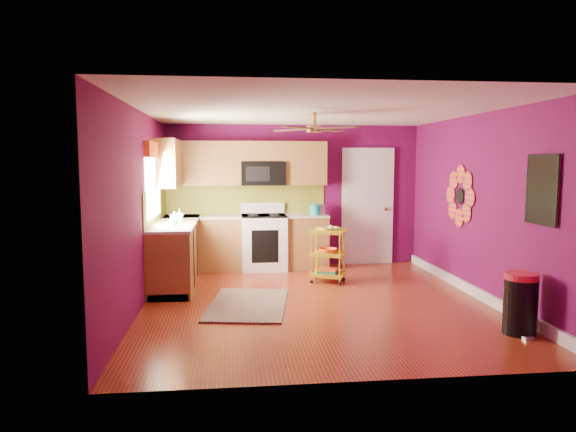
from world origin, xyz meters
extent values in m
plane|color=maroon|center=(0.00, 0.00, 0.00)|extent=(5.00, 5.00, 0.00)
cube|color=#5C0A43|center=(0.00, 2.50, 1.25)|extent=(4.50, 0.04, 2.50)
cube|color=#5C0A43|center=(0.00, -2.50, 1.25)|extent=(4.50, 0.04, 2.50)
cube|color=#5C0A43|center=(-2.25, 0.00, 1.25)|extent=(0.04, 5.00, 2.50)
cube|color=#5C0A43|center=(2.25, 0.00, 1.25)|extent=(0.04, 5.00, 2.50)
cube|color=silver|center=(0.00, 0.00, 2.50)|extent=(4.50, 5.00, 0.04)
cube|color=white|center=(2.22, 0.00, 0.07)|extent=(0.05, 4.90, 0.14)
cube|color=brown|center=(-1.95, 1.35, 0.45)|extent=(0.60, 2.30, 0.90)
cube|color=brown|center=(-0.85, 2.20, 0.45)|extent=(2.80, 0.60, 0.90)
cube|color=beige|center=(-1.95, 1.35, 0.92)|extent=(0.63, 2.30, 0.04)
cube|color=beige|center=(-0.85, 2.20, 0.92)|extent=(2.80, 0.63, 0.04)
cube|color=black|center=(-1.95, 1.35, 0.05)|extent=(0.54, 2.30, 0.10)
cube|color=black|center=(-0.85, 2.20, 0.05)|extent=(2.80, 0.54, 0.10)
cube|color=white|center=(-0.55, 2.17, 0.46)|extent=(0.76, 0.66, 0.92)
cube|color=black|center=(-0.55, 2.17, 0.93)|extent=(0.76, 0.62, 0.03)
cube|color=white|center=(-0.55, 2.45, 1.04)|extent=(0.76, 0.06, 0.18)
cube|color=black|center=(-0.55, 1.84, 0.45)|extent=(0.45, 0.02, 0.55)
cube|color=brown|center=(-1.59, 2.33, 1.83)|extent=(1.32, 0.33, 0.75)
cube|color=brown|center=(0.19, 2.33, 1.83)|extent=(0.72, 0.33, 0.75)
cube|color=brown|center=(-0.55, 2.33, 2.03)|extent=(0.76, 0.33, 0.34)
cube|color=brown|center=(-2.08, 1.85, 1.83)|extent=(0.33, 1.30, 0.75)
cube|color=black|center=(-0.55, 2.30, 1.65)|extent=(0.76, 0.38, 0.40)
cube|color=#686717|center=(-0.85, 2.49, 1.20)|extent=(2.80, 0.01, 0.51)
cube|color=#686717|center=(-2.24, 1.35, 1.20)|extent=(0.01, 2.30, 0.51)
cube|color=white|center=(-2.23, 1.05, 1.55)|extent=(0.03, 1.20, 1.00)
cube|color=#FE4C16|center=(-2.20, 1.05, 2.02)|extent=(0.08, 1.35, 0.22)
cube|color=white|center=(1.35, 2.48, 1.02)|extent=(0.85, 0.04, 2.05)
cube|color=white|center=(1.35, 2.46, 1.02)|extent=(0.95, 0.02, 2.15)
sphere|color=#BF8C3F|center=(1.67, 2.42, 1.00)|extent=(0.07, 0.07, 0.07)
cylinder|color=black|center=(2.23, 0.60, 1.35)|extent=(0.01, 0.24, 0.24)
cube|color=teal|center=(2.23, -1.40, 1.55)|extent=(0.03, 0.52, 0.72)
cube|color=black|center=(2.21, -1.40, 1.55)|extent=(0.01, 0.56, 0.76)
cylinder|color=#BF8C3F|center=(0.00, 0.20, 2.42)|extent=(0.06, 0.06, 0.16)
cylinder|color=#BF8C3F|center=(0.00, 0.20, 2.28)|extent=(0.20, 0.20, 0.08)
cube|color=#4C2D19|center=(0.27, 0.47, 2.28)|extent=(0.47, 0.47, 0.01)
cube|color=#4C2D19|center=(-0.27, 0.47, 2.28)|extent=(0.47, 0.47, 0.01)
cube|color=#4C2D19|center=(-0.27, -0.07, 2.28)|extent=(0.47, 0.47, 0.01)
cube|color=#4C2D19|center=(0.27, -0.07, 2.28)|extent=(0.47, 0.47, 0.01)
cube|color=black|center=(-0.90, -0.07, 0.01)|extent=(1.19, 1.69, 0.02)
cylinder|color=yellow|center=(0.10, 1.04, 0.42)|extent=(0.02, 0.02, 0.76)
cylinder|color=yellow|center=(0.50, 0.86, 0.42)|extent=(0.02, 0.02, 0.76)
cylinder|color=yellow|center=(0.23, 1.32, 0.42)|extent=(0.02, 0.02, 0.76)
cylinder|color=yellow|center=(0.63, 1.13, 0.42)|extent=(0.02, 0.02, 0.76)
sphere|color=black|center=(0.10, 1.04, 0.03)|extent=(0.05, 0.05, 0.05)
sphere|color=black|center=(0.50, 0.86, 0.03)|extent=(0.05, 0.05, 0.05)
sphere|color=black|center=(0.23, 1.32, 0.03)|extent=(0.05, 0.05, 0.05)
sphere|color=black|center=(0.63, 1.13, 0.03)|extent=(0.05, 0.05, 0.05)
cube|color=yellow|center=(0.37, 1.09, 0.78)|extent=(0.60, 0.53, 0.03)
cube|color=yellow|center=(0.37, 1.09, 0.43)|extent=(0.60, 0.53, 0.03)
cube|color=yellow|center=(0.37, 1.09, 0.11)|extent=(0.60, 0.53, 0.03)
imported|color=beige|center=(0.41, 1.07, 0.82)|extent=(0.36, 0.36, 0.07)
sphere|color=yellow|center=(0.41, 1.07, 0.84)|extent=(0.09, 0.09, 0.09)
imported|color=#FE4C16|center=(0.37, 1.09, 0.49)|extent=(0.37, 0.37, 0.09)
cube|color=navy|center=(0.37, 1.09, 0.14)|extent=(0.35, 0.31, 0.04)
cube|color=#267233|center=(0.37, 1.09, 0.17)|extent=(0.35, 0.31, 0.03)
cube|color=#FE4C16|center=(0.37, 1.09, 0.20)|extent=(0.35, 0.31, 0.03)
cylinder|color=black|center=(1.98, -1.50, 0.30)|extent=(0.43, 0.43, 0.60)
cylinder|color=red|center=(1.98, -1.50, 0.63)|extent=(0.35, 0.35, 0.07)
cube|color=beige|center=(1.98, -1.68, 0.01)|extent=(0.13, 0.09, 0.03)
cylinder|color=teal|center=(0.33, 2.13, 1.02)|extent=(0.18, 0.18, 0.16)
sphere|color=teal|center=(0.33, 2.13, 1.12)|extent=(0.06, 0.06, 0.06)
cube|color=beige|center=(0.40, 2.21, 1.03)|extent=(0.22, 0.15, 0.18)
imported|color=#EA3F72|center=(-1.89, 1.31, 1.04)|extent=(0.09, 0.09, 0.20)
imported|color=white|center=(-1.97, 1.33, 1.02)|extent=(0.12, 0.12, 0.16)
imported|color=white|center=(-1.99, 1.87, 0.97)|extent=(0.26, 0.26, 0.06)
imported|color=white|center=(-1.93, 0.86, 0.99)|extent=(0.12, 0.12, 0.10)
camera|label=1|loc=(-1.10, -6.57, 1.84)|focal=32.00mm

